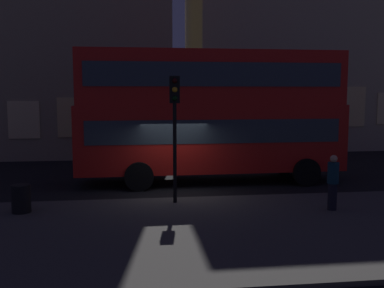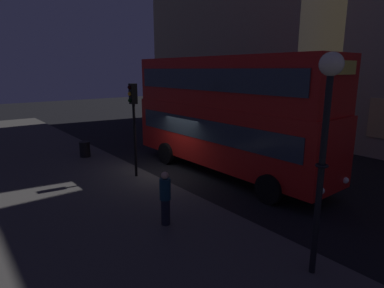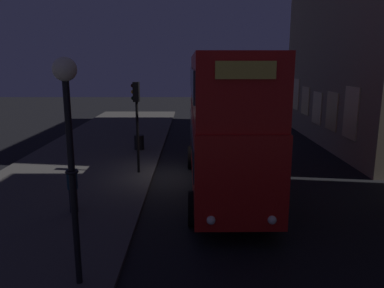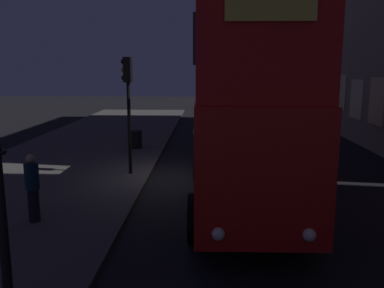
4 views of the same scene
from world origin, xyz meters
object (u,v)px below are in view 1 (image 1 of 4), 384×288
Objects in this scene: traffic_light_near_kerb at (175,112)px; litter_bin at (21,199)px; pedestrian at (333,182)px; double_decker_bus at (211,110)px.

litter_bin is at bearing -170.38° from traffic_light_near_kerb.
pedestrian is 9.32m from litter_bin.
traffic_light_near_kerb is 5.28m from pedestrian.
litter_bin is at bearing 114.00° from pedestrian.
traffic_light_near_kerb reaches higher than pedestrian.
traffic_light_near_kerb reaches higher than litter_bin.
double_decker_bus reaches higher than litter_bin.
traffic_light_near_kerb is (-1.77, -3.68, 0.06)m from double_decker_bus.
double_decker_bus is 6.23m from pedestrian.
pedestrian is (4.64, -1.49, -2.04)m from traffic_light_near_kerb.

